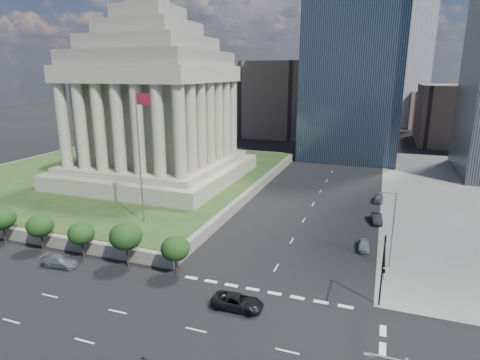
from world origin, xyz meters
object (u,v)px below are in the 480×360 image
at_px(flagpole, 140,150).
at_px(pickup_truck, 238,302).
at_px(parked_sedan_far, 378,199).
at_px(suv_grey, 60,261).
at_px(parked_sedan_near, 364,245).
at_px(parked_sedan_mid, 377,219).
at_px(traffic_signal_ne, 383,268).
at_px(street_lamp_north, 392,226).
at_px(war_memorial, 153,86).

distance_m(flagpole, pickup_truck, 27.70).
height_order(pickup_truck, parked_sedan_far, pickup_truck).
height_order(flagpole, suv_grey, flagpole).
height_order(flagpole, pickup_truck, flagpole).
bearing_deg(parked_sedan_near, parked_sedan_mid, 77.94).
relative_size(flagpole, pickup_truck, 3.63).
relative_size(traffic_signal_ne, pickup_truck, 1.45).
relative_size(street_lamp_north, pickup_truck, 1.82).
xyz_separation_m(pickup_truck, parked_sedan_far, (12.98, 42.70, -0.07)).
distance_m(street_lamp_north, parked_sedan_far, 28.03).
distance_m(war_memorial, pickup_truck, 54.22).
bearing_deg(pickup_truck, flagpole, 54.82).
height_order(war_memorial, traffic_signal_ne, war_memorial).
height_order(flagpole, traffic_signal_ne, flagpole).
bearing_deg(war_memorial, pickup_truck, -49.57).
xyz_separation_m(traffic_signal_ne, parked_sedan_far, (-1.00, 38.83, -4.55)).
relative_size(pickup_truck, parked_sedan_far, 1.34).
distance_m(pickup_truck, parked_sedan_mid, 33.65).
height_order(war_memorial, suv_grey, war_memorial).
distance_m(war_memorial, street_lamp_north, 54.92).
bearing_deg(flagpole, suv_grey, -108.46).
xyz_separation_m(street_lamp_north, parked_sedan_mid, (-1.83, 15.88, -4.94)).
xyz_separation_m(street_lamp_north, parked_sedan_far, (-1.83, 27.53, -4.96)).
height_order(flagpole, street_lamp_north, flagpole).
bearing_deg(suv_grey, street_lamp_north, -74.79).
xyz_separation_m(traffic_signal_ne, pickup_truck, (-13.98, -3.87, -4.49)).
relative_size(war_memorial, flagpole, 1.95).
bearing_deg(traffic_signal_ne, flagpole, 163.29).
relative_size(flagpole, traffic_signal_ne, 2.50).
bearing_deg(parked_sedan_far, parked_sedan_near, -91.21).
relative_size(flagpole, parked_sedan_far, 4.88).
bearing_deg(street_lamp_north, flagpole, -178.37).
height_order(pickup_truck, parked_sedan_near, pickup_truck).
relative_size(suv_grey, parked_sedan_far, 1.17).
bearing_deg(pickup_truck, parked_sedan_mid, -23.01).
bearing_deg(parked_sedan_mid, parked_sedan_near, -104.40).
relative_size(street_lamp_north, parked_sedan_far, 2.44).
distance_m(flagpole, traffic_signal_ne, 36.69).
relative_size(parked_sedan_mid, parked_sedan_far, 1.07).
xyz_separation_m(flagpole, parked_sedan_far, (33.33, 28.53, -12.42)).
relative_size(flagpole, parked_sedan_near, 5.24).
xyz_separation_m(flagpole, traffic_signal_ne, (34.33, -10.30, -7.86)).
distance_m(traffic_signal_ne, parked_sedan_far, 39.11).
relative_size(pickup_truck, parked_sedan_near, 1.44).
height_order(traffic_signal_ne, pickup_truck, traffic_signal_ne).
bearing_deg(parked_sedan_mid, traffic_signal_ne, -95.43).
bearing_deg(parked_sedan_mid, street_lamp_north, -90.97).
bearing_deg(parked_sedan_near, flagpole, -175.52).
height_order(flagpole, parked_sedan_near, flagpole).
bearing_deg(suv_grey, flagpole, -22.77).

